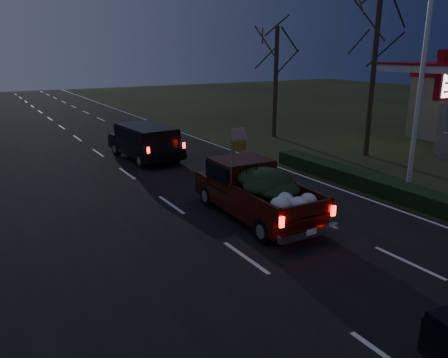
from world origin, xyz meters
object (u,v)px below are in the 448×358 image
gas_price_pylon (448,85)px  lead_suv (145,139)px  pickup_truck (255,188)px  light_pole (425,51)px

gas_price_pylon → lead_suv: gas_price_pylon is taller
gas_price_pylon → pickup_truck: (-14.02, -2.56, -2.72)m
pickup_truck → gas_price_pylon: bearing=12.3°
pickup_truck → lead_suv: 9.77m
gas_price_pylon → lead_suv: (-14.20, 7.20, -2.67)m
pickup_truck → lead_suv: size_ratio=1.04×
light_pole → lead_suv: size_ratio=1.77×
light_pole → lead_suv: 13.51m
light_pole → gas_price_pylon: bearing=24.7°
light_pole → pickup_truck: bearing=176.7°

